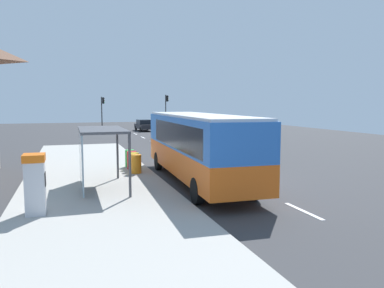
{
  "coord_description": "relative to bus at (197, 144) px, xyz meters",
  "views": [
    {
      "loc": [
        -7.36,
        -16.96,
        3.71
      ],
      "look_at": [
        -1.0,
        2.66,
        1.5
      ],
      "focal_mm": 35.44,
      "sensor_mm": 36.0,
      "label": 1
    }
  ],
  "objects": [
    {
      "name": "ground_plane",
      "position": [
        1.71,
        14.32,
        -1.86
      ],
      "size": [
        56.0,
        92.0,
        0.04
      ],
      "primitive_type": "cube",
      "color": "#38383A"
    },
    {
      "name": "sidewalk_platform",
      "position": [
        -4.69,
        2.32,
        -1.75
      ],
      "size": [
        6.2,
        30.0,
        0.18
      ],
      "primitive_type": "cube",
      "color": "#ADAAA3",
      "rests_on": "ground"
    },
    {
      "name": "lane_stripe_seg_0",
      "position": [
        1.96,
        -5.68,
        -1.84
      ],
      "size": [
        0.16,
        2.2,
        0.01
      ],
      "primitive_type": "cube",
      "color": "silver",
      "rests_on": "ground"
    },
    {
      "name": "lane_stripe_seg_1",
      "position": [
        1.96,
        -0.68,
        -1.84
      ],
      "size": [
        0.16,
        2.2,
        0.01
      ],
      "primitive_type": "cube",
      "color": "silver",
      "rests_on": "ground"
    },
    {
      "name": "lane_stripe_seg_2",
      "position": [
        1.96,
        4.32,
        -1.84
      ],
      "size": [
        0.16,
        2.2,
        0.01
      ],
      "primitive_type": "cube",
      "color": "silver",
      "rests_on": "ground"
    },
    {
      "name": "lane_stripe_seg_3",
      "position": [
        1.96,
        9.32,
        -1.84
      ],
      "size": [
        0.16,
        2.2,
        0.01
      ],
      "primitive_type": "cube",
      "color": "silver",
      "rests_on": "ground"
    },
    {
      "name": "lane_stripe_seg_4",
      "position": [
        1.96,
        14.32,
        -1.84
      ],
      "size": [
        0.16,
        2.2,
        0.01
      ],
      "primitive_type": "cube",
      "color": "silver",
      "rests_on": "ground"
    },
    {
      "name": "lane_stripe_seg_5",
      "position": [
        1.96,
        19.32,
        -1.84
      ],
      "size": [
        0.16,
        2.2,
        0.01
      ],
      "primitive_type": "cube",
      "color": "silver",
      "rests_on": "ground"
    },
    {
      "name": "lane_stripe_seg_6",
      "position": [
        1.96,
        24.32,
        -1.84
      ],
      "size": [
        0.16,
        2.2,
        0.01
      ],
      "primitive_type": "cube",
      "color": "silver",
      "rests_on": "ground"
    },
    {
      "name": "lane_stripe_seg_7",
      "position": [
        1.96,
        29.32,
        -1.84
      ],
      "size": [
        0.16,
        2.2,
        0.01
      ],
      "primitive_type": "cube",
      "color": "silver",
      "rests_on": "ground"
    },
    {
      "name": "bus",
      "position": [
        0.0,
        0.0,
        0.0
      ],
      "size": [
        2.88,
        11.09,
        3.21
      ],
      "color": "orange",
      "rests_on": "ground"
    },
    {
      "name": "white_van",
      "position": [
        3.91,
        19.22,
        -0.5
      ],
      "size": [
        2.22,
        5.28,
        2.3
      ],
      "color": "silver",
      "rests_on": "ground"
    },
    {
      "name": "sedan_near",
      "position": [
        4.01,
        34.33,
        -1.05
      ],
      "size": [
        2.02,
        4.49,
        1.52
      ],
      "color": "black",
      "rests_on": "ground"
    },
    {
      "name": "ticket_machine",
      "position": [
        -6.75,
        -3.83,
        -0.67
      ],
      "size": [
        0.66,
        0.76,
        1.94
      ],
      "color": "silver",
      "rests_on": "sidewalk_platform"
    },
    {
      "name": "recycling_bin_orange",
      "position": [
        -2.49,
        2.31,
        -1.19
      ],
      "size": [
        0.52,
        0.52,
        0.95
      ],
      "primitive_type": "cylinder",
      "color": "orange",
      "rests_on": "sidewalk_platform"
    },
    {
      "name": "recycling_bin_yellow",
      "position": [
        -2.49,
        3.01,
        -1.19
      ],
      "size": [
        0.52,
        0.52,
        0.95
      ],
      "primitive_type": "cylinder",
      "color": "yellow",
      "rests_on": "sidewalk_platform"
    },
    {
      "name": "recycling_bin_red",
      "position": [
        -2.49,
        3.71,
        -1.19
      ],
      "size": [
        0.52,
        0.52,
        0.95
      ],
      "primitive_type": "cylinder",
      "color": "red",
      "rests_on": "sidewalk_platform"
    },
    {
      "name": "recycling_bin_green",
      "position": [
        -2.49,
        4.41,
        -1.19
      ],
      "size": [
        0.52,
        0.52,
        0.95
      ],
      "primitive_type": "cylinder",
      "color": "green",
      "rests_on": "sidewalk_platform"
    },
    {
      "name": "traffic_light_near_side",
      "position": [
        7.21,
        34.56,
        1.42
      ],
      "size": [
        0.49,
        0.28,
        4.9
      ],
      "color": "#2D2D2D",
      "rests_on": "ground"
    },
    {
      "name": "traffic_light_far_side",
      "position": [
        -1.38,
        35.36,
        1.24
      ],
      "size": [
        0.49,
        0.28,
        4.6
      ],
      "color": "#2D2D2D",
      "rests_on": "ground"
    },
    {
      "name": "bus_shelter",
      "position": [
        -4.7,
        -0.65,
        0.25
      ],
      "size": [
        1.8,
        4.0,
        2.5
      ],
      "color": "#4C4C51",
      "rests_on": "sidewalk_platform"
    }
  ]
}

